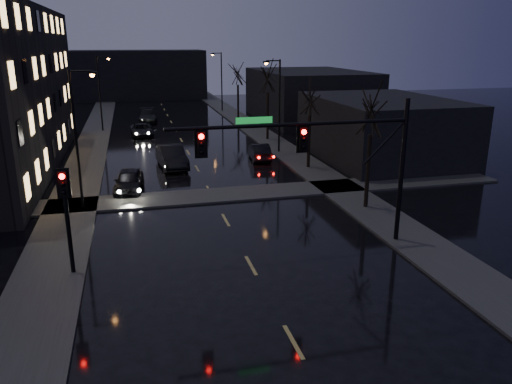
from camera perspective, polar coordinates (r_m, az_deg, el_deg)
ground at (r=15.63m, az=6.72°, el=-20.58°), size 160.00×160.00×0.00m
sidewalk_left at (r=47.63m, az=-18.43°, el=4.60°), size 3.00×140.00×0.12m
sidewalk_right at (r=49.26m, az=1.74°, el=5.84°), size 3.00×140.00×0.12m
sidewalk_cross at (r=31.81m, az=-4.99°, el=-0.41°), size 40.00×3.00×0.12m
commercial_right_near at (r=43.16m, az=14.13°, el=7.06°), size 10.00×14.00×5.00m
commercial_right_far at (r=63.67m, az=6.05°, el=10.94°), size 12.00×18.00×6.00m
far_block at (r=89.71m, az=-13.27°, el=12.94°), size 22.00×10.00×8.00m
signal_mast at (r=22.69m, az=8.31°, el=4.98°), size 11.11×0.41×7.00m
signal_pole_left at (r=21.71m, az=-20.90°, el=-1.60°), size 0.35×0.41×4.53m
tree_near at (r=28.85m, az=13.17°, el=9.96°), size 3.52×3.52×8.08m
tree_mid_a at (r=38.03m, az=6.24°, el=11.27°), size 3.30×3.30×7.58m
tree_mid_b at (r=49.37m, az=1.37°, el=13.54°), size 3.74×3.74×8.59m
tree_far at (r=62.99m, az=-2.10°, el=13.75°), size 3.43×3.43×7.88m
streetlight_l_near at (r=30.05m, az=-19.59°, el=6.90°), size 1.53×0.28×8.00m
streetlight_l_far at (r=56.80m, az=-17.27°, el=11.38°), size 1.53×0.28×8.00m
streetlight_r_mid at (r=43.55m, az=2.42°, el=10.66°), size 1.53×0.28×8.00m
streetlight_r_far at (r=70.76m, az=-4.13°, el=13.02°), size 1.53×0.28×8.00m
oncoming_car_a at (r=33.65m, az=-14.33°, el=1.26°), size 2.19×4.42×1.45m
oncoming_car_b at (r=39.39m, az=-9.61°, el=3.99°), size 2.31×5.33×1.71m
oncoming_car_c at (r=53.46m, az=-12.92°, el=6.93°), size 2.28×4.68×1.28m
oncoming_car_d at (r=62.65m, az=-12.30°, el=8.50°), size 2.24×5.35×1.54m
lead_car at (r=41.47m, az=0.39°, el=4.64°), size 1.86×4.30×1.38m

